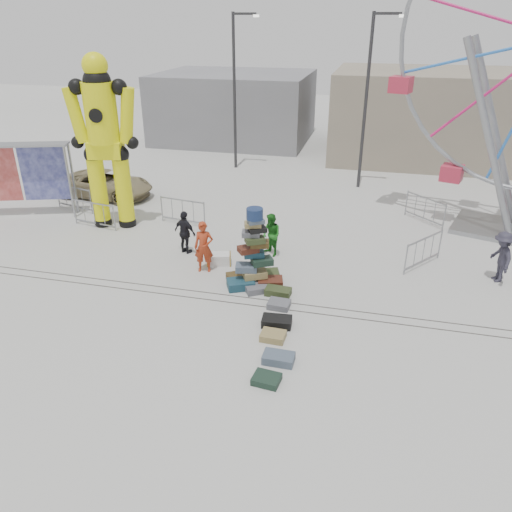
% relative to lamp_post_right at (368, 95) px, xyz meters
% --- Properties ---
extents(ground, '(90.00, 90.00, 0.00)m').
position_rel_lamp_post_right_xyz_m(ground, '(-3.09, -13.00, -4.48)').
color(ground, '#9E9E99').
rests_on(ground, ground).
extents(track_line_near, '(40.00, 0.04, 0.01)m').
position_rel_lamp_post_right_xyz_m(track_line_near, '(-3.09, -12.40, -4.48)').
color(track_line_near, '#47443F').
rests_on(track_line_near, ground).
extents(track_line_far, '(40.00, 0.04, 0.01)m').
position_rel_lamp_post_right_xyz_m(track_line_far, '(-3.09, -12.00, -4.48)').
color(track_line_far, '#47443F').
rests_on(track_line_far, ground).
extents(building_right, '(12.00, 8.00, 5.00)m').
position_rel_lamp_post_right_xyz_m(building_right, '(3.91, 7.00, -1.98)').
color(building_right, gray).
rests_on(building_right, ground).
extents(building_left, '(10.00, 8.00, 4.40)m').
position_rel_lamp_post_right_xyz_m(building_left, '(-9.09, 9.00, -2.28)').
color(building_left, gray).
rests_on(building_left, ground).
extents(lamp_post_right, '(1.41, 0.25, 8.00)m').
position_rel_lamp_post_right_xyz_m(lamp_post_right, '(0.00, 0.00, 0.00)').
color(lamp_post_right, '#2D2D30').
rests_on(lamp_post_right, ground).
extents(lamp_post_left, '(1.41, 0.25, 8.00)m').
position_rel_lamp_post_right_xyz_m(lamp_post_left, '(-7.00, 2.00, 0.00)').
color(lamp_post_left, '#2D2D30').
rests_on(lamp_post_left, ground).
extents(suitcase_tower, '(1.98, 1.73, 2.60)m').
position_rel_lamp_post_right_xyz_m(suitcase_tower, '(-2.77, -11.08, -3.75)').
color(suitcase_tower, '#1C4355').
rests_on(suitcase_tower, ground).
extents(crash_test_dummy, '(2.75, 1.20, 6.88)m').
position_rel_lamp_post_right_xyz_m(crash_test_dummy, '(-9.53, -7.60, -0.86)').
color(crash_test_dummy, black).
rests_on(crash_test_dummy, ground).
extents(banner_scaffold, '(4.33, 2.06, 3.13)m').
position_rel_lamp_post_right_xyz_m(banner_scaffold, '(-13.72, -7.53, -2.13)').
color(banner_scaffold, gray).
rests_on(banner_scaffold, ground).
extents(steamer_trunk, '(0.92, 0.68, 0.38)m').
position_rel_lamp_post_right_xyz_m(steamer_trunk, '(-4.30, -10.00, -4.29)').
color(steamer_trunk, silver).
rests_on(steamer_trunk, ground).
extents(row_case_0, '(0.81, 0.49, 0.23)m').
position_rel_lamp_post_right_xyz_m(row_case_0, '(-1.87, -11.60, -4.37)').
color(row_case_0, '#374422').
rests_on(row_case_0, ground).
extents(row_case_1, '(0.67, 0.55, 0.20)m').
position_rel_lamp_post_right_xyz_m(row_case_1, '(-1.70, -12.32, -4.38)').
color(row_case_1, slate).
rests_on(row_case_1, ground).
extents(row_case_2, '(0.87, 0.57, 0.25)m').
position_rel_lamp_post_right_xyz_m(row_case_2, '(-1.57, -13.27, -4.36)').
color(row_case_2, black).
rests_on(row_case_2, ground).
extents(row_case_3, '(0.67, 0.54, 0.20)m').
position_rel_lamp_post_right_xyz_m(row_case_3, '(-1.54, -13.94, -4.38)').
color(row_case_3, '#9C884F').
rests_on(row_case_3, ground).
extents(row_case_4, '(0.79, 0.50, 0.23)m').
position_rel_lamp_post_right_xyz_m(row_case_4, '(-1.20, -14.86, -4.37)').
color(row_case_4, slate).
rests_on(row_case_4, ground).
extents(row_case_5, '(0.69, 0.59, 0.18)m').
position_rel_lamp_post_right_xyz_m(row_case_5, '(-1.33, -15.68, -4.39)').
color(row_case_5, '#1C3327').
rests_on(row_case_5, ground).
extents(barricade_dummy_a, '(1.96, 0.59, 1.10)m').
position_rel_lamp_post_right_xyz_m(barricade_dummy_a, '(-12.11, -6.40, -3.93)').
color(barricade_dummy_a, gray).
rests_on(barricade_dummy_a, ground).
extents(barricade_dummy_b, '(1.99, 0.44, 1.10)m').
position_rel_lamp_post_right_xyz_m(barricade_dummy_b, '(-10.22, -7.98, -3.93)').
color(barricade_dummy_b, gray).
rests_on(barricade_dummy_b, ground).
extents(barricade_dummy_c, '(1.99, 0.40, 1.10)m').
position_rel_lamp_post_right_xyz_m(barricade_dummy_c, '(-6.85, -6.82, -3.93)').
color(barricade_dummy_c, gray).
rests_on(barricade_dummy_c, ground).
extents(barricade_wheel_front, '(1.28, 1.66, 1.10)m').
position_rel_lamp_post_right_xyz_m(barricade_wheel_front, '(2.55, -8.49, -3.93)').
color(barricade_wheel_front, gray).
rests_on(barricade_wheel_front, ground).
extents(barricade_wheel_back, '(1.49, 1.48, 1.10)m').
position_rel_lamp_post_right_xyz_m(barricade_wheel_back, '(2.83, -4.22, -3.93)').
color(barricade_wheel_back, gray).
rests_on(barricade_wheel_back, ground).
extents(pedestrian_red, '(0.71, 0.54, 1.76)m').
position_rel_lamp_post_right_xyz_m(pedestrian_red, '(-4.61, -10.59, -3.60)').
color(pedestrian_red, '#A03116').
rests_on(pedestrian_red, ground).
extents(pedestrian_green, '(0.96, 0.94, 1.56)m').
position_rel_lamp_post_right_xyz_m(pedestrian_green, '(-2.70, -8.84, -3.70)').
color(pedestrian_green, '#1A681A').
rests_on(pedestrian_green, ground).
extents(pedestrian_black, '(1.01, 0.70, 1.60)m').
position_rel_lamp_post_right_xyz_m(pedestrian_black, '(-5.74, -9.39, -3.68)').
color(pedestrian_black, black).
rests_on(pedestrian_black, ground).
extents(pedestrian_grey, '(0.87, 1.22, 1.71)m').
position_rel_lamp_post_right_xyz_m(pedestrian_grey, '(4.87, -8.98, -3.63)').
color(pedestrian_grey, '#292734').
rests_on(pedestrian_grey, ground).
extents(parked_suv, '(4.61, 2.34, 1.25)m').
position_rel_lamp_post_right_xyz_m(parked_suv, '(-11.69, -4.41, -3.86)').
color(parked_suv, '#8C7E5A').
rests_on(parked_suv, ground).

